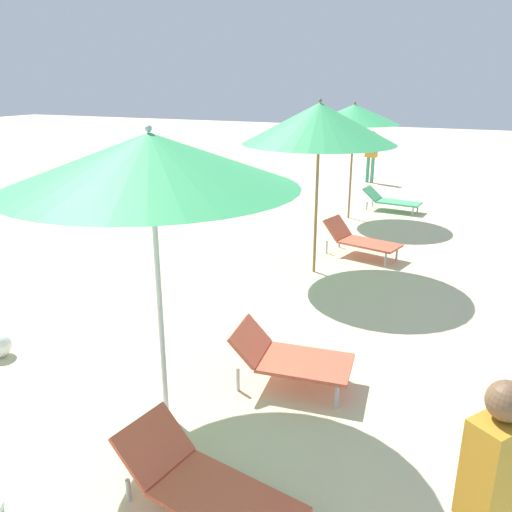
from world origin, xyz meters
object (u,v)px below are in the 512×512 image
person_walking_mid (371,151)px  lounger_second_shoreside (289,357)px  umbrella_farthest (354,114)px  lounger_third_shoreside (360,239)px  umbrella_second (151,161)px  lounger_second_inland (204,484)px  umbrella_third (319,123)px  lounger_farthest_shoreside (391,200)px  person_walking_near (492,484)px

person_walking_mid → lounger_second_shoreside: bearing=22.1°
person_walking_mid → umbrella_farthest: bearing=20.2°
lounger_second_shoreside → lounger_third_shoreside: lounger_third_shoreside is taller
umbrella_second → umbrella_farthest: (-0.44, 8.56, -0.09)m
umbrella_second → umbrella_farthest: umbrella_second is taller
umbrella_farthest → person_walking_mid: bearing=97.1°
lounger_second_inland → umbrella_third: size_ratio=0.54×
lounger_second_shoreside → lounger_second_inland: lounger_second_shoreside is taller
umbrella_third → lounger_farthest_shoreside: (0.34, 5.14, -2.26)m
lounger_second_inland → person_walking_near: 2.07m
umbrella_second → lounger_third_shoreside: umbrella_second is taller
umbrella_farthest → person_walking_near: bearing=-70.7°
lounger_third_shoreside → lounger_farthest_shoreside: lounger_third_shoreside is taller
lounger_farthest_shoreside → person_walking_mid: (-1.39, 3.73, 0.74)m
lounger_second_shoreside → umbrella_farthest: bearing=92.9°
umbrella_third → lounger_farthest_shoreside: umbrella_third is taller
lounger_second_inland → umbrella_farthest: (-1.40, 9.47, 2.19)m
lounger_farthest_shoreside → lounger_second_shoreside: bearing=-80.0°
lounger_second_inland → lounger_farthest_shoreside: size_ratio=1.05×
lounger_third_shoreside → umbrella_farthest: size_ratio=0.55×
umbrella_third → umbrella_second: bearing=-90.0°
lounger_farthest_shoreside → lounger_third_shoreside: bearing=-81.3°
umbrella_third → lounger_second_inland: bearing=-80.1°
umbrella_farthest → lounger_third_shoreside: bearing=-71.1°
umbrella_second → lounger_farthest_shoreside: (0.34, 9.74, -2.27)m
umbrella_second → umbrella_third: (0.00, 4.60, -0.01)m
umbrella_third → person_walking_mid: (-1.05, 8.86, -1.52)m
lounger_farthest_shoreside → person_walking_near: size_ratio=0.88×
umbrella_second → lounger_second_shoreside: bearing=49.6°
lounger_third_shoreside → person_walking_near: 7.16m
lounger_second_inland → lounger_third_shoreside: bearing=103.4°
lounger_second_shoreside → lounger_second_inland: (0.06, -1.96, -0.07)m
person_walking_mid → lounger_third_shoreside: bearing=24.6°
umbrella_second → lounger_farthest_shoreside: size_ratio=1.91×
person_walking_near → lounger_second_inland: bearing=33.1°
umbrella_second → umbrella_farthest: 8.57m
lounger_third_shoreside → lounger_farthest_shoreside: size_ratio=1.02×
lounger_second_shoreside → lounger_third_shoreside: bearing=87.5°
lounger_farthest_shoreside → person_walking_near: person_walking_near is taller
lounger_second_shoreside → lounger_farthest_shoreside: lounger_second_shoreside is taller
lounger_second_shoreside → umbrella_third: bearing=97.0°
lounger_third_shoreside → lounger_second_shoreside: bearing=-71.9°
lounger_farthest_shoreside → lounger_second_inland: bearing=-80.4°
lounger_second_inland → person_walking_mid: size_ratio=0.93×
umbrella_farthest → person_walking_mid: (-0.61, 4.90, -1.44)m
umbrella_third → lounger_farthest_shoreside: 5.62m
umbrella_second → person_walking_near: umbrella_second is taller
lounger_second_shoreside → person_walking_mid: 12.58m
person_walking_near → person_walking_mid: bearing=-40.7°
umbrella_third → person_walking_mid: size_ratio=1.74×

